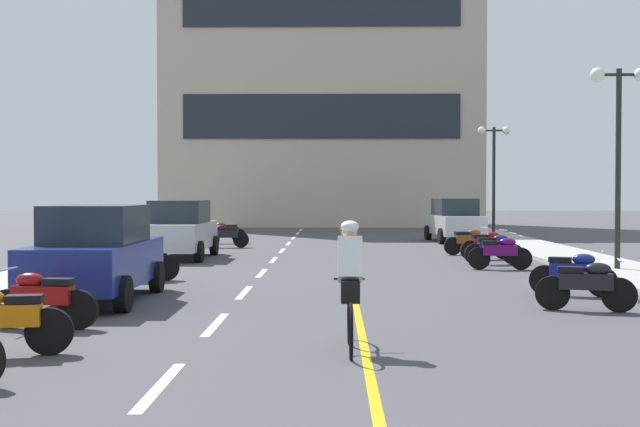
# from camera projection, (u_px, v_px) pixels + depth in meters

# --- Properties ---
(ground_plane) EXTENTS (140.00, 140.00, 0.00)m
(ground_plane) POSITION_uv_depth(u_px,v_px,m) (339.00, 263.00, 23.47)
(ground_plane) COLOR #47474C
(curb_left) EXTENTS (2.40, 72.00, 0.12)m
(curb_left) POSITION_uv_depth(u_px,v_px,m) (122.00, 253.00, 26.59)
(curb_left) COLOR #A8A8A3
(curb_left) RESTS_ON ground
(curb_right) EXTENTS (2.40, 72.00, 0.12)m
(curb_right) POSITION_uv_depth(u_px,v_px,m) (558.00, 254.00, 26.34)
(curb_right) COLOR #A8A8A3
(curb_right) RESTS_ON ground
(lane_dash_1) EXTENTS (0.14, 2.20, 0.01)m
(lane_dash_1) POSITION_uv_depth(u_px,v_px,m) (160.00, 386.00, 8.51)
(lane_dash_1) COLOR silver
(lane_dash_1) RESTS_ON ground
(lane_dash_2) EXTENTS (0.14, 2.20, 0.01)m
(lane_dash_2) POSITION_uv_depth(u_px,v_px,m) (216.00, 324.00, 12.51)
(lane_dash_2) COLOR silver
(lane_dash_2) RESTS_ON ground
(lane_dash_3) EXTENTS (0.14, 2.20, 0.01)m
(lane_dash_3) POSITION_uv_depth(u_px,v_px,m) (244.00, 292.00, 16.51)
(lane_dash_3) COLOR silver
(lane_dash_3) RESTS_ON ground
(lane_dash_4) EXTENTS (0.14, 2.20, 0.01)m
(lane_dash_4) POSITION_uv_depth(u_px,v_px,m) (262.00, 273.00, 20.50)
(lane_dash_4) COLOR silver
(lane_dash_4) RESTS_ON ground
(lane_dash_5) EXTENTS (0.14, 2.20, 0.01)m
(lane_dash_5) POSITION_uv_depth(u_px,v_px,m) (274.00, 260.00, 24.50)
(lane_dash_5) COLOR silver
(lane_dash_5) RESTS_ON ground
(lane_dash_6) EXTENTS (0.14, 2.20, 0.01)m
(lane_dash_6) POSITION_uv_depth(u_px,v_px,m) (282.00, 251.00, 28.50)
(lane_dash_6) COLOR silver
(lane_dash_6) RESTS_ON ground
(lane_dash_7) EXTENTS (0.14, 2.20, 0.01)m
(lane_dash_7) POSITION_uv_depth(u_px,v_px,m) (288.00, 243.00, 32.50)
(lane_dash_7) COLOR silver
(lane_dash_7) RESTS_ON ground
(lane_dash_8) EXTENTS (0.14, 2.20, 0.01)m
(lane_dash_8) POSITION_uv_depth(u_px,v_px,m) (293.00, 238.00, 36.50)
(lane_dash_8) COLOR silver
(lane_dash_8) RESTS_ON ground
(lane_dash_9) EXTENTS (0.14, 2.20, 0.01)m
(lane_dash_9) POSITION_uv_depth(u_px,v_px,m) (297.00, 234.00, 40.49)
(lane_dash_9) COLOR silver
(lane_dash_9) RESTS_ON ground
(lane_dash_10) EXTENTS (0.14, 2.20, 0.01)m
(lane_dash_10) POSITION_uv_depth(u_px,v_px,m) (301.00, 230.00, 44.49)
(lane_dash_10) COLOR silver
(lane_dash_10) RESTS_ON ground
(lane_dash_11) EXTENTS (0.14, 2.20, 0.01)m
(lane_dash_11) POSITION_uv_depth(u_px,v_px,m) (303.00, 227.00, 48.49)
(lane_dash_11) COLOR silver
(lane_dash_11) RESTS_ON ground
(centre_line_yellow) EXTENTS (0.12, 66.00, 0.01)m
(centre_line_yellow) POSITION_uv_depth(u_px,v_px,m) (346.00, 255.00, 26.46)
(centre_line_yellow) COLOR gold
(centre_line_yellow) RESTS_ON ground
(office_building) EXTENTS (19.46, 6.58, 21.91)m
(office_building) POSITION_uv_depth(u_px,v_px,m) (322.00, 52.00, 50.42)
(office_building) COLOR #BCAD93
(office_building) RESTS_ON ground
(street_lamp_mid) EXTENTS (1.46, 0.36, 5.12)m
(street_lamp_mid) POSITION_uv_depth(u_px,v_px,m) (619.00, 122.00, 20.39)
(street_lamp_mid) COLOR black
(street_lamp_mid) RESTS_ON curb_right
(street_lamp_far) EXTENTS (1.46, 0.36, 4.91)m
(street_lamp_far) POSITION_uv_depth(u_px,v_px,m) (494.00, 155.00, 35.87)
(street_lamp_far) COLOR black
(street_lamp_far) RESTS_ON curb_right
(parked_car_near) EXTENTS (1.97, 4.22, 1.82)m
(parked_car_near) POSITION_uv_depth(u_px,v_px,m) (96.00, 253.00, 15.12)
(parked_car_near) COLOR black
(parked_car_near) RESTS_ON ground
(parked_car_mid) EXTENTS (1.96, 4.22, 1.82)m
(parked_car_mid) POSITION_uv_depth(u_px,v_px,m) (180.00, 229.00, 25.08)
(parked_car_mid) COLOR black
(parked_car_mid) RESTS_ON ground
(parked_car_far) EXTENTS (2.18, 4.32, 1.82)m
(parked_car_far) POSITION_uv_depth(u_px,v_px,m) (455.00, 220.00, 33.61)
(parked_car_far) COLOR black
(parked_car_far) RESTS_ON ground
(motorcycle_3) EXTENTS (1.69, 0.62, 0.92)m
(motorcycle_3) POSITION_uv_depth(u_px,v_px,m) (3.00, 319.00, 10.03)
(motorcycle_3) COLOR black
(motorcycle_3) RESTS_ON ground
(motorcycle_4) EXTENTS (1.70, 0.60, 0.92)m
(motorcycle_4) POSITION_uv_depth(u_px,v_px,m) (42.00, 298.00, 12.07)
(motorcycle_4) COLOR black
(motorcycle_4) RESTS_ON ground
(motorcycle_5) EXTENTS (1.67, 0.68, 0.92)m
(motorcycle_5) POSITION_uv_depth(u_px,v_px,m) (586.00, 284.00, 13.88)
(motorcycle_5) COLOR black
(motorcycle_5) RESTS_ON ground
(motorcycle_6) EXTENTS (1.63, 0.81, 0.92)m
(motorcycle_6) POSITION_uv_depth(u_px,v_px,m) (574.00, 272.00, 15.92)
(motorcycle_6) COLOR black
(motorcycle_6) RESTS_ON ground
(motorcycle_7) EXTENTS (1.64, 0.80, 0.92)m
(motorcycle_7) POSITION_uv_depth(u_px,v_px,m) (142.00, 261.00, 18.55)
(motorcycle_7) COLOR black
(motorcycle_7) RESTS_ON ground
(motorcycle_8) EXTENTS (1.70, 0.60, 0.92)m
(motorcycle_8) POSITION_uv_depth(u_px,v_px,m) (500.00, 252.00, 21.42)
(motorcycle_8) COLOR black
(motorcycle_8) RESTS_ON ground
(motorcycle_9) EXTENTS (1.70, 0.60, 0.92)m
(motorcycle_9) POSITION_uv_depth(u_px,v_px,m) (494.00, 248.00, 22.96)
(motorcycle_9) COLOR black
(motorcycle_9) RESTS_ON ground
(motorcycle_10) EXTENTS (1.68, 0.65, 0.92)m
(motorcycle_10) POSITION_uv_depth(u_px,v_px,m) (487.00, 244.00, 24.72)
(motorcycle_10) COLOR black
(motorcycle_10) RESTS_ON ground
(motorcycle_11) EXTENTS (1.69, 0.64, 0.92)m
(motorcycle_11) POSITION_uv_depth(u_px,v_px,m) (469.00, 241.00, 26.57)
(motorcycle_11) COLOR black
(motorcycle_11) RESTS_ON ground
(motorcycle_12) EXTENTS (1.70, 0.60, 0.92)m
(motorcycle_12) POSITION_uv_depth(u_px,v_px,m) (226.00, 235.00, 30.03)
(motorcycle_12) COLOR black
(motorcycle_12) RESTS_ON ground
(motorcycle_13) EXTENTS (1.70, 0.60, 0.92)m
(motorcycle_13) POSITION_uv_depth(u_px,v_px,m) (225.00, 232.00, 32.45)
(motorcycle_13) COLOR black
(motorcycle_13) RESTS_ON ground
(cyclist_rider) EXTENTS (0.42, 1.77, 1.71)m
(cyclist_rider) POSITION_uv_depth(u_px,v_px,m) (350.00, 283.00, 10.41)
(cyclist_rider) COLOR black
(cyclist_rider) RESTS_ON ground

